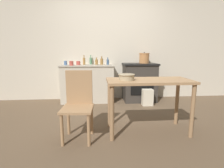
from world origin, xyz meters
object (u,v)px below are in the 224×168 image
(work_table, at_px, (149,88))
(bottle_center, at_px, (102,61))
(bottle_left, at_px, (91,61))
(bottle_center_left, at_px, (84,61))
(cup_center_right, at_px, (66,63))
(mixing_bowl_large, at_px, (126,77))
(bottle_mid_left, at_px, (97,62))
(cup_mid_right, at_px, (78,63))
(bottle_far_left, at_px, (108,62))
(chair, at_px, (78,103))
(stock_pot, at_px, (144,58))
(cup_right, at_px, (71,63))
(stove, at_px, (139,82))
(flour_sack, at_px, (147,97))

(work_table, xyz_separation_m, bottle_center, (-0.62, 1.76, 0.30))
(bottle_left, distance_m, bottle_center_left, 0.20)
(work_table, relative_size, cup_center_right, 11.99)
(mixing_bowl_large, xyz_separation_m, bottle_mid_left, (-0.41, 1.83, 0.11))
(cup_center_right, relative_size, cup_mid_right, 1.10)
(bottle_far_left, bearing_deg, bottle_center, 172.39)
(cup_mid_right, bearing_deg, work_table, -55.76)
(chair, relative_size, stock_pot, 3.46)
(bottle_left, bearing_deg, mixing_bowl_large, -74.22)
(work_table, distance_m, bottle_center, 1.89)
(mixing_bowl_large, height_order, bottle_far_left, bottle_far_left)
(mixing_bowl_large, height_order, cup_mid_right, cup_mid_right)
(chair, bearing_deg, cup_right, 105.20)
(cup_mid_right, bearing_deg, bottle_mid_left, 13.28)
(bottle_center_left, bearing_deg, bottle_mid_left, 4.44)
(work_table, relative_size, chair, 1.30)
(stove, xyz_separation_m, chair, (-1.27, -1.78, 0.03))
(stock_pot, bearing_deg, bottle_mid_left, 176.81)
(flour_sack, distance_m, bottle_far_left, 1.23)
(bottle_center, height_order, cup_center_right, bottle_center)
(bottle_center_left, bearing_deg, stock_pot, -1.64)
(bottle_left, bearing_deg, cup_center_right, -156.46)
(bottle_far_left, distance_m, cup_center_right, 0.96)
(flour_sack, xyz_separation_m, bottle_center_left, (-1.39, 0.51, 0.78))
(work_table, height_order, flour_sack, work_table)
(bottle_center_left, xyz_separation_m, cup_mid_right, (-0.13, -0.08, -0.04))
(bottle_far_left, relative_size, cup_mid_right, 1.88)
(mixing_bowl_large, xyz_separation_m, cup_right, (-0.96, 1.57, 0.10))
(bottle_left, xyz_separation_m, bottle_center_left, (-0.15, -0.14, 0.00))
(bottle_left, height_order, bottle_center, bottle_left)
(flour_sack, distance_m, bottle_center_left, 1.67)
(bottle_mid_left, relative_size, bottle_center_left, 0.76)
(work_table, bearing_deg, chair, -174.72)
(bottle_mid_left, bearing_deg, stove, -5.85)
(bottle_center_left, relative_size, cup_mid_right, 2.50)
(bottle_left, bearing_deg, stock_pot, -7.94)
(mixing_bowl_large, bearing_deg, bottle_center_left, 111.21)
(stove, relative_size, bottle_mid_left, 5.32)
(cup_center_right, height_order, cup_mid_right, cup_center_right)
(stock_pot, bearing_deg, bottle_center_left, 178.36)
(mixing_bowl_large, relative_size, cup_mid_right, 2.54)
(work_table, height_order, chair, chair)
(bottle_mid_left, distance_m, cup_center_right, 0.71)
(flour_sack, distance_m, cup_right, 1.83)
(work_table, relative_size, flour_sack, 3.28)
(chair, height_order, bottle_left, bottle_left)
(bottle_left, bearing_deg, work_table, -65.36)
(bottle_center_left, bearing_deg, flour_sack, -19.91)
(cup_center_right, distance_m, cup_right, 0.19)
(bottle_center, bearing_deg, bottle_center_left, 178.44)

